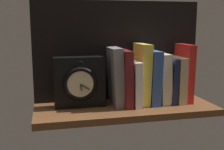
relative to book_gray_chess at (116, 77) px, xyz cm
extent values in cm
cube|color=brown|center=(3.30, -2.86, -12.48)|extent=(69.28, 25.04, 2.50)
cube|color=black|center=(3.30, 9.06, 9.08)|extent=(69.28, 1.20, 40.63)
cube|color=gray|center=(0.00, 0.00, 0.00)|extent=(5.02, 12.25, 22.63)
cube|color=maroon|center=(3.69, 0.00, -0.44)|extent=(3.23, 16.16, 21.61)
cube|color=silver|center=(6.83, 0.00, -2.55)|extent=(3.01, 16.93, 17.39)
cube|color=gold|center=(10.52, 0.00, 0.63)|extent=(4.72, 12.54, 23.83)
cube|color=#2D4C8E|center=(14.61, 0.00, -0.66)|extent=(4.09, 14.61, 21.22)
cube|color=beige|center=(18.70, 0.00, -1.31)|extent=(5.00, 13.01, 20.02)
cube|color=#192147|center=(22.19, 0.00, -2.22)|extent=(3.08, 13.66, 18.09)
cube|color=tan|center=(25.29, 0.00, -2.02)|extent=(3.30, 14.31, 18.42)
cube|color=red|center=(28.72, 0.00, 0.42)|extent=(3.32, 13.23, 23.34)
cube|color=black|center=(-14.02, 0.99, -1.64)|extent=(19.18, 5.57, 19.18)
torus|color=black|center=(-14.02, -2.19, -1.80)|extent=(12.69, 1.56, 12.69)
cylinder|color=beige|center=(-14.02, -2.19, -1.80)|extent=(10.24, 0.60, 10.24)
cube|color=black|center=(-13.87, -2.69, -3.04)|extent=(0.58, 0.30, 2.52)
cube|color=black|center=(-12.34, -2.69, -2.89)|extent=(3.52, 0.30, 2.45)
torus|color=black|center=(-14.02, -1.79, 5.55)|extent=(2.44, 0.44, 2.44)
camera|label=1|loc=(-25.66, -104.21, 19.86)|focal=45.30mm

